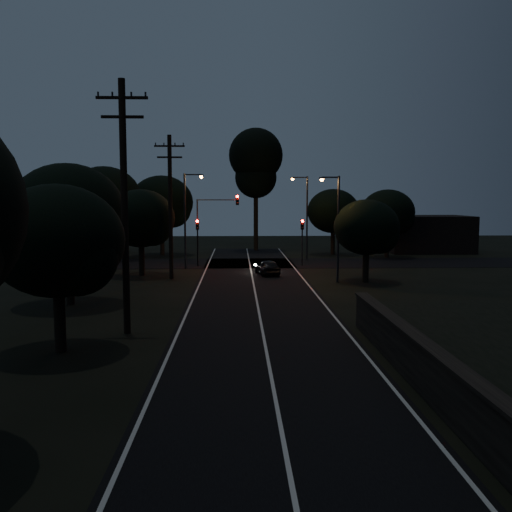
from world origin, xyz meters
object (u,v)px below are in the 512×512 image
signal_right (302,234)px  car (267,267)px  utility_pole_far (170,205)px  streetlight_b (305,212)px  tall_pine (256,163)px  signal_mast (217,217)px  utility_pole_mid (124,203)px  signal_left (198,234)px  streetlight_c (336,221)px  streetlight_a (187,214)px

signal_right → car: signal_right is taller
utility_pole_far → streetlight_b: 16.51m
tall_pine → signal_mast: tall_pine is taller
utility_pole_mid → car: 20.98m
signal_mast → utility_pole_far: bearing=-111.1°
signal_left → streetlight_c: bearing=-43.8°
car → signal_mast: bearing=-66.5°
streetlight_a → streetlight_b: 12.19m
signal_right → streetlight_c: size_ratio=0.55×
signal_right → car: bearing=-119.5°
streetlight_b → streetlight_c: 14.01m
car → tall_pine: bearing=-100.6°
tall_pine → streetlight_a: (-6.31, -17.00, -5.32)m
streetlight_a → streetlight_b: size_ratio=1.00×
utility_pole_far → signal_left: utility_pole_far is taller
utility_pole_mid → signal_left: (1.40, 24.99, -2.90)m
streetlight_b → signal_left: bearing=-158.0°
signal_mast → streetlight_c: bearing=-48.8°
streetlight_c → car: bearing=138.9°
signal_left → tall_pine: bearing=69.5°
utility_pole_far → tall_pine: (7.00, 23.00, 4.47)m
utility_pole_far → car: 8.95m
signal_right → signal_mast: size_ratio=0.66×
streetlight_a → signal_right: bearing=11.3°
tall_pine → streetlight_b: size_ratio=1.73×
utility_pole_mid → signal_right: bearing=67.0°
utility_pole_mid → utility_pole_far: 17.00m
signal_right → signal_mast: 7.66m
streetlight_a → streetlight_c: size_ratio=1.07×
signal_right → streetlight_b: size_ratio=0.51×
streetlight_a → utility_pole_far: bearing=-96.6°
streetlight_a → streetlight_c: streetlight_a is taller
streetlight_b → utility_pole_mid: bearing=-111.3°
tall_pine → signal_right: 17.00m
signal_left → car: size_ratio=1.17×
car → utility_pole_far: bearing=4.4°
signal_right → car: size_ratio=1.17×
utility_pole_mid → car: utility_pole_mid is taller
streetlight_a → signal_mast: bearing=39.8°
utility_pole_far → streetlight_b: utility_pole_far is taller
utility_pole_far → car: (7.22, 2.02, -4.89)m
signal_left → streetlight_b: size_ratio=0.51×
signal_right → streetlight_b: 4.45m
streetlight_a → streetlight_b: (10.61, 6.00, 0.00)m
signal_left → streetlight_a: bearing=-109.6°
utility_pole_far → signal_right: utility_pole_far is taller
utility_pole_far → streetlight_a: utility_pole_far is taller
streetlight_b → car: size_ratio=2.28×
utility_pole_far → signal_right: 13.53m
utility_pole_mid → streetlight_c: utility_pole_mid is taller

